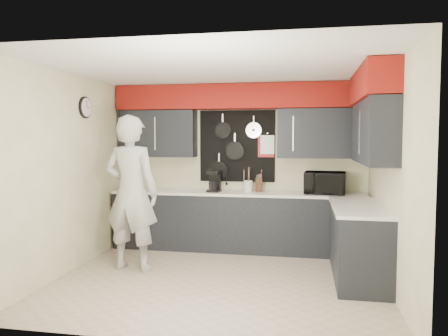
% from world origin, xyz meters
% --- Properties ---
extents(ground, '(4.00, 4.00, 0.00)m').
position_xyz_m(ground, '(0.00, 0.00, 0.00)').
color(ground, tan).
rests_on(ground, ground).
extents(back_wall_assembly, '(4.00, 0.36, 2.60)m').
position_xyz_m(back_wall_assembly, '(0.01, 1.60, 2.01)').
color(back_wall_assembly, '#F4EABC').
rests_on(back_wall_assembly, ground).
extents(right_wall_assembly, '(0.36, 3.50, 2.60)m').
position_xyz_m(right_wall_assembly, '(1.85, 0.26, 1.94)').
color(right_wall_assembly, '#F4EABC').
rests_on(right_wall_assembly, ground).
extents(left_wall_assembly, '(0.05, 3.50, 2.60)m').
position_xyz_m(left_wall_assembly, '(-1.99, 0.02, 1.33)').
color(left_wall_assembly, '#F4EABC').
rests_on(left_wall_assembly, ground).
extents(base_cabinets, '(3.95, 2.20, 0.92)m').
position_xyz_m(base_cabinets, '(0.49, 1.13, 0.46)').
color(base_cabinets, black).
rests_on(base_cabinets, ground).
extents(microwave, '(0.63, 0.46, 0.33)m').
position_xyz_m(microwave, '(1.33, 1.44, 1.09)').
color(microwave, black).
rests_on(microwave, base_cabinets).
extents(knife_block, '(0.10, 0.10, 0.22)m').
position_xyz_m(knife_block, '(0.33, 1.50, 1.03)').
color(knife_block, '#3E1D13').
rests_on(knife_block, base_cabinets).
extents(utensil_crock, '(0.14, 0.14, 0.18)m').
position_xyz_m(utensil_crock, '(0.17, 1.48, 1.01)').
color(utensil_crock, white).
rests_on(utensil_crock, base_cabinets).
extents(coffee_maker, '(0.21, 0.24, 0.34)m').
position_xyz_m(coffee_maker, '(-0.36, 1.40, 1.09)').
color(coffee_maker, black).
rests_on(coffee_maker, base_cabinets).
extents(person, '(0.80, 0.57, 2.06)m').
position_xyz_m(person, '(-1.23, 0.19, 1.03)').
color(person, '#A5A5A3').
rests_on(person, ground).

